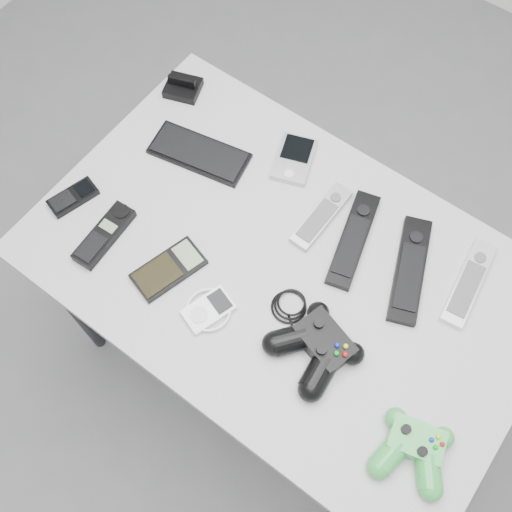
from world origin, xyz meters
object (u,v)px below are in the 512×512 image
Objects in this scene: remote_silver_b at (469,283)px; remote_black_a at (353,239)px; remote_black_b at (410,269)px; controller_black at (318,346)px; desk at (284,277)px; calculator at (168,269)px; pda_keyboard at (199,153)px; pda at (294,159)px; controller_green at (414,448)px; cordless_handset at (104,235)px; remote_silver_a at (322,216)px; mp3_player at (208,310)px; mobile_phone at (73,197)px.

remote_black_a is at bearing -174.25° from remote_silver_b.
controller_black reaches higher than remote_black_b.
remote_black_a and remote_black_b have the same top height.
remote_black_a is at bearing 122.58° from controller_black.
desk is at bearing -167.77° from remote_black_b.
remote_silver_b is at bearing 76.34° from controller_black.
calculator is (-0.19, -0.15, 0.07)m from desk.
controller_black is (0.48, -0.23, 0.02)m from pda_keyboard.
pda_keyboard is at bearing 161.93° from remote_black_b.
controller_black is at bearing -69.30° from pda.
calculator is at bearing -118.14° from pda.
controller_green reaches higher than remote_black_a.
cordless_handset is at bearing -107.29° from pda_keyboard.
pda_keyboard is 0.66m from remote_silver_b.
remote_silver_a reaches higher than pda_keyboard.
controller_green reaches higher than calculator.
remote_black_b is at bearing -10.81° from remote_black_a.
remote_silver_b reaches higher than pda_keyboard.
controller_black reaches higher than cordless_handset.
pda reaches higher than desk.
controller_green is at bearing -36.07° from remote_silver_a.
remote_black_a is 2.31× the size of mp3_player.
mobile_phone is at bearing -147.56° from remote_silver_a.
remote_black_b reaches higher than desk.
remote_black_a is 1.13× the size of remote_silver_b.
mp3_player is (-0.15, -0.31, -0.00)m from remote_black_a.
controller_green is at bearing -3.24° from cordless_handset.
controller_green reaches higher than mobile_phone.
calculator is (-0.41, -0.30, -0.00)m from remote_black_b.
remote_silver_b reaches higher than desk.
cordless_handset is 1.06× the size of calculator.
mobile_phone is 0.73× the size of controller_green.
remote_black_a is at bearing 82.15° from mp3_player.
desk is 0.16m from remote_silver_a.
controller_green is at bearing -80.55° from remote_black_b.
pda is at bearing 147.90° from remote_silver_a.
controller_black is (0.16, -0.25, 0.02)m from remote_silver_a.
calculator is 0.59m from controller_green.
cordless_handset is 0.16m from calculator.
pda_keyboard is 0.38m from mp3_player.
remote_silver_b is at bearing 38.78° from mobile_phone.
remote_black_a is at bearing -43.02° from pda.
remote_black_a is 1.56× the size of controller_green.
mp3_player is at bearing -111.03° from desk.
pda is (-0.14, 0.23, 0.07)m from desk.
pda is 0.46m from cordless_handset.
controller_green is at bearing -56.07° from pda.
remote_black_b is 1.63× the size of controller_green.
remote_silver_b is 0.35m from controller_black.
remote_silver_a is at bearing 96.60° from mp3_player.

